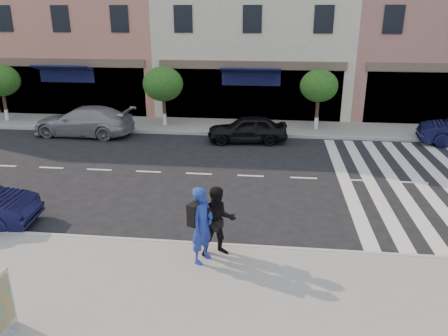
{
  "coord_description": "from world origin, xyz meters",
  "views": [
    {
      "loc": [
        0.75,
        -11.54,
        5.97
      ],
      "look_at": [
        -0.67,
        0.94,
        1.4
      ],
      "focal_mm": 35.0,
      "sensor_mm": 36.0,
      "label": 1
    }
  ],
  "objects_px": {
    "car_far_left": "(84,121)",
    "car_far_mid": "(247,129)",
    "walker": "(218,222)",
    "poster_board": "(0,309)",
    "photographer": "(202,225)"
  },
  "relations": [
    {
      "from": "car_far_left",
      "to": "car_far_mid",
      "type": "height_order",
      "value": "car_far_left"
    },
    {
      "from": "walker",
      "to": "poster_board",
      "type": "bearing_deg",
      "value": -157.45
    },
    {
      "from": "poster_board",
      "to": "car_far_mid",
      "type": "height_order",
      "value": "poster_board"
    },
    {
      "from": "poster_board",
      "to": "car_far_left",
      "type": "relative_size",
      "value": 0.25
    },
    {
      "from": "car_far_mid",
      "to": "photographer",
      "type": "bearing_deg",
      "value": -8.01
    },
    {
      "from": "walker",
      "to": "car_far_mid",
      "type": "height_order",
      "value": "walker"
    },
    {
      "from": "car_far_left",
      "to": "walker",
      "type": "bearing_deg",
      "value": 40.16
    },
    {
      "from": "poster_board",
      "to": "car_far_left",
      "type": "bearing_deg",
      "value": 107.07
    },
    {
      "from": "photographer",
      "to": "walker",
      "type": "height_order",
      "value": "photographer"
    },
    {
      "from": "photographer",
      "to": "car_far_left",
      "type": "height_order",
      "value": "photographer"
    },
    {
      "from": "photographer",
      "to": "car_far_mid",
      "type": "relative_size",
      "value": 0.52
    },
    {
      "from": "photographer",
      "to": "car_far_left",
      "type": "distance_m",
      "value": 13.61
    },
    {
      "from": "car_far_left",
      "to": "car_far_mid",
      "type": "distance_m",
      "value": 8.22
    },
    {
      "from": "photographer",
      "to": "car_far_left",
      "type": "xyz_separation_m",
      "value": [
        -7.81,
        11.14,
        -0.4
      ]
    },
    {
      "from": "walker",
      "to": "car_far_mid",
      "type": "relative_size",
      "value": 0.48
    }
  ]
}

